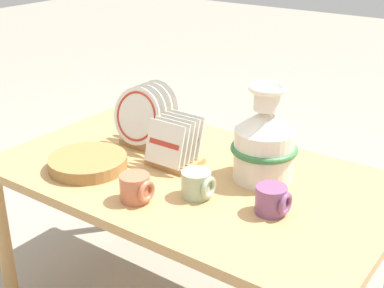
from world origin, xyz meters
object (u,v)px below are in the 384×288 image
(mug_sage_glaze, at_px, (197,184))
(dish_rack_square_plates, at_px, (175,148))
(wicker_charger_stack, at_px, (88,163))
(mug_plum_glaze, at_px, (272,200))
(mug_terracotta_glaze, at_px, (136,188))
(dish_rack_round_plates, at_px, (145,120))
(ceramic_vase, at_px, (264,142))

(mug_sage_glaze, bearing_deg, dish_rack_square_plates, 143.58)
(wicker_charger_stack, height_order, mug_plum_glaze, mug_plum_glaze)
(wicker_charger_stack, bearing_deg, dish_rack_square_plates, 42.06)
(wicker_charger_stack, distance_m, mug_terracotta_glaze, 0.31)
(dish_rack_round_plates, relative_size, dish_rack_square_plates, 1.36)
(mug_terracotta_glaze, bearing_deg, wicker_charger_stack, 165.53)
(dish_rack_round_plates, distance_m, mug_terracotta_glaze, 0.45)
(mug_plum_glaze, height_order, mug_sage_glaze, same)
(ceramic_vase, bearing_deg, dish_rack_round_plates, -178.89)
(mug_plum_glaze, distance_m, mug_sage_glaze, 0.25)
(ceramic_vase, height_order, dish_rack_round_plates, ceramic_vase)
(dish_rack_square_plates, distance_m, mug_plum_glaze, 0.46)
(mug_terracotta_glaze, bearing_deg, mug_plum_glaze, 25.23)
(mug_sage_glaze, bearing_deg, dish_rack_round_plates, 150.88)
(mug_sage_glaze, bearing_deg, wicker_charger_stack, -172.44)
(dish_rack_round_plates, distance_m, mug_plum_glaze, 0.68)
(dish_rack_round_plates, bearing_deg, mug_plum_glaze, -15.38)
(dish_rack_square_plates, bearing_deg, dish_rack_round_plates, 159.49)
(ceramic_vase, height_order, mug_sage_glaze, ceramic_vase)
(dish_rack_square_plates, distance_m, wicker_charger_stack, 0.32)
(wicker_charger_stack, xyz_separation_m, mug_terracotta_glaze, (0.29, -0.08, 0.02))
(wicker_charger_stack, height_order, mug_sage_glaze, mug_sage_glaze)
(ceramic_vase, xyz_separation_m, mug_plum_glaze, (0.14, -0.19, -0.09))
(mug_terracotta_glaze, relative_size, mug_sage_glaze, 1.00)
(mug_plum_glaze, bearing_deg, wicker_charger_stack, -171.15)
(mug_plum_glaze, bearing_deg, mug_terracotta_glaze, -154.77)
(mug_terracotta_glaze, xyz_separation_m, mug_sage_glaze, (0.14, 0.13, 0.00))
(mug_terracotta_glaze, bearing_deg, mug_sage_glaze, 43.22)
(dish_rack_round_plates, relative_size, mug_terracotta_glaze, 2.30)
(dish_rack_round_plates, height_order, mug_terracotta_glaze, dish_rack_round_plates)
(ceramic_vase, relative_size, dish_rack_square_plates, 1.88)
(dish_rack_square_plates, height_order, wicker_charger_stack, dish_rack_square_plates)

